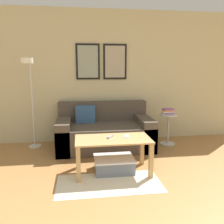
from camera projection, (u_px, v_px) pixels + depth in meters
The scene contains 10 objects.
wall_back at pixel (115, 77), 4.71m from camera, with size 5.60×0.09×2.55m.
area_rug at pixel (109, 183), 3.02m from camera, with size 1.33×0.64×0.01m, color beige.
couch at pixel (104, 132), 4.37m from camera, with size 1.70×0.95×0.81m.
coffee_table at pixel (113, 145), 3.27m from camera, with size 1.03×0.54×0.50m.
storage_bin at pixel (114, 164), 3.37m from camera, with size 0.56×0.43×0.20m.
floor_lamp at pixel (30, 86), 4.07m from camera, with size 0.23×0.47×1.62m.
side_table at pixel (168, 126), 4.53m from camera, with size 0.34×0.34×0.58m.
book_stack at pixel (168, 112), 4.49m from camera, with size 0.24×0.19×0.11m.
remote_control at pixel (110, 137), 3.30m from camera, with size 0.04×0.15×0.02m, color #99999E.
cell_phone at pixel (126, 136), 3.35m from camera, with size 0.07×0.14×0.01m, color silver.
Camera 1 is at (-0.72, -1.15, 1.45)m, focal length 38.00 mm.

